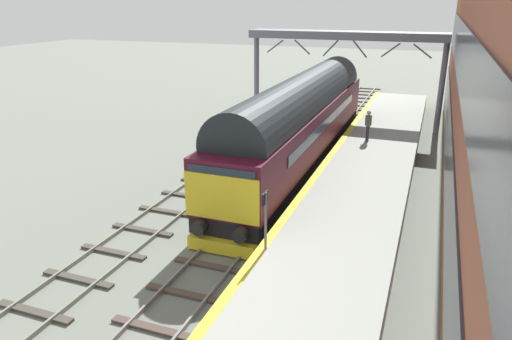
# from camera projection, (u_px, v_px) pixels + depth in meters

# --- Properties ---
(ground_plane) EXTENTS (140.00, 140.00, 0.00)m
(ground_plane) POSITION_uv_depth(u_px,v_px,m) (269.00, 200.00, 20.53)
(ground_plane) COLOR slate
(ground_plane) RESTS_ON ground
(track_main) EXTENTS (2.50, 60.00, 0.15)m
(track_main) POSITION_uv_depth(u_px,v_px,m) (269.00, 199.00, 20.51)
(track_main) COLOR slate
(track_main) RESTS_ON ground
(track_adjacent_west) EXTENTS (2.50, 60.00, 0.15)m
(track_adjacent_west) POSITION_uv_depth(u_px,v_px,m) (197.00, 189.00, 21.66)
(track_adjacent_west) COLOR gray
(track_adjacent_west) RESTS_ON ground
(station_platform) EXTENTS (4.00, 44.00, 1.01)m
(station_platform) POSITION_uv_depth(u_px,v_px,m) (354.00, 201.00, 19.17)
(station_platform) COLOR #9CA197
(station_platform) RESTS_ON ground
(diesel_locomotive) EXTENTS (2.74, 19.69, 4.68)m
(diesel_locomotive) POSITION_uv_depth(u_px,v_px,m) (301.00, 119.00, 23.93)
(diesel_locomotive) COLOR black
(diesel_locomotive) RESTS_ON ground
(platform_number_sign) EXTENTS (0.10, 0.44, 1.84)m
(platform_number_sign) POSITION_uv_depth(u_px,v_px,m) (265.00, 212.00, 14.07)
(platform_number_sign) COLOR slate
(platform_number_sign) RESTS_ON station_platform
(waiting_passenger) EXTENTS (0.43, 0.49, 1.64)m
(waiting_passenger) POSITION_uv_depth(u_px,v_px,m) (368.00, 123.00, 25.29)
(waiting_passenger) COLOR #2A2B3C
(waiting_passenger) RESTS_ON station_platform
(overhead_footbridge) EXTENTS (12.77, 2.00, 6.23)m
(overhead_footbridge) POSITION_uv_depth(u_px,v_px,m) (346.00, 40.00, 31.03)
(overhead_footbridge) COLOR slate
(overhead_footbridge) RESTS_ON ground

